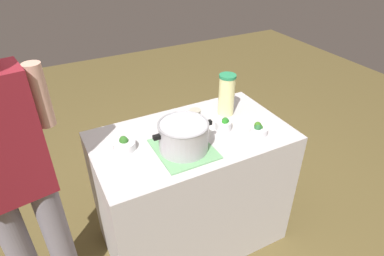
{
  "coord_description": "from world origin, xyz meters",
  "views": [
    {
      "loc": [
        0.75,
        1.45,
        2.0
      ],
      "look_at": [
        0.0,
        0.0,
        0.95
      ],
      "focal_mm": 30.46,
      "sensor_mm": 36.0,
      "label": 1
    }
  ],
  "objects_px": {
    "broccoli_bowl_center": "(124,144)",
    "lemonade_pitcher": "(227,95)",
    "person_cook": "(14,180)",
    "mason_jar": "(195,118)",
    "broccoli_bowl_front": "(259,129)",
    "broccoli_bowl_back": "(224,124)",
    "cooking_pot": "(183,136)"
  },
  "relations": [
    {
      "from": "broccoli_bowl_back",
      "to": "broccoli_bowl_front",
      "type": "bearing_deg",
      "value": 138.8
    },
    {
      "from": "cooking_pot",
      "to": "person_cook",
      "type": "distance_m",
      "value": 0.87
    },
    {
      "from": "broccoli_bowl_center",
      "to": "broccoli_bowl_back",
      "type": "xyz_separation_m",
      "value": [
        -0.61,
        0.08,
        0.0
      ]
    },
    {
      "from": "mason_jar",
      "to": "broccoli_bowl_front",
      "type": "xyz_separation_m",
      "value": [
        -0.31,
        0.24,
        -0.03
      ]
    },
    {
      "from": "cooking_pot",
      "to": "broccoli_bowl_center",
      "type": "height_order",
      "value": "cooking_pot"
    },
    {
      "from": "mason_jar",
      "to": "broccoli_bowl_front",
      "type": "relative_size",
      "value": 1.09
    },
    {
      "from": "lemonade_pitcher",
      "to": "mason_jar",
      "type": "bearing_deg",
      "value": 11.64
    },
    {
      "from": "person_cook",
      "to": "mason_jar",
      "type": "bearing_deg",
      "value": -175.98
    },
    {
      "from": "broccoli_bowl_back",
      "to": "person_cook",
      "type": "bearing_deg",
      "value": -1.6
    },
    {
      "from": "person_cook",
      "to": "cooking_pot",
      "type": "bearing_deg",
      "value": 172.59
    },
    {
      "from": "mason_jar",
      "to": "broccoli_bowl_back",
      "type": "relative_size",
      "value": 1.18
    },
    {
      "from": "lemonade_pitcher",
      "to": "broccoli_bowl_back",
      "type": "xyz_separation_m",
      "value": [
        0.11,
        0.16,
        -0.11
      ]
    },
    {
      "from": "cooking_pot",
      "to": "lemonade_pitcher",
      "type": "distance_m",
      "value": 0.49
    },
    {
      "from": "cooking_pot",
      "to": "broccoli_bowl_back",
      "type": "relative_size",
      "value": 3.48
    },
    {
      "from": "cooking_pot",
      "to": "broccoli_bowl_center",
      "type": "distance_m",
      "value": 0.34
    },
    {
      "from": "cooking_pot",
      "to": "broccoli_bowl_center",
      "type": "xyz_separation_m",
      "value": [
        0.29,
        -0.16,
        -0.06
      ]
    },
    {
      "from": "broccoli_bowl_front",
      "to": "person_cook",
      "type": "relative_size",
      "value": 0.06
    },
    {
      "from": "lemonade_pitcher",
      "to": "broccoli_bowl_back",
      "type": "height_order",
      "value": "lemonade_pitcher"
    },
    {
      "from": "lemonade_pitcher",
      "to": "broccoli_bowl_front",
      "type": "distance_m",
      "value": 0.32
    },
    {
      "from": "broccoli_bowl_center",
      "to": "cooking_pot",
      "type": "bearing_deg",
      "value": 151.33
    },
    {
      "from": "broccoli_bowl_back",
      "to": "mason_jar",
      "type": "bearing_deg",
      "value": -35.73
    },
    {
      "from": "mason_jar",
      "to": "lemonade_pitcher",
      "type": "bearing_deg",
      "value": -168.36
    },
    {
      "from": "broccoli_bowl_front",
      "to": "person_cook",
      "type": "height_order",
      "value": "person_cook"
    },
    {
      "from": "broccoli_bowl_center",
      "to": "lemonade_pitcher",
      "type": "bearing_deg",
      "value": -173.93
    },
    {
      "from": "mason_jar",
      "to": "broccoli_bowl_center",
      "type": "height_order",
      "value": "mason_jar"
    },
    {
      "from": "cooking_pot",
      "to": "lemonade_pitcher",
      "type": "height_order",
      "value": "lemonade_pitcher"
    },
    {
      "from": "broccoli_bowl_back",
      "to": "person_cook",
      "type": "xyz_separation_m",
      "value": [
        1.17,
        -0.03,
        0.0
      ]
    },
    {
      "from": "lemonade_pitcher",
      "to": "broccoli_bowl_center",
      "type": "height_order",
      "value": "lemonade_pitcher"
    },
    {
      "from": "broccoli_bowl_back",
      "to": "person_cook",
      "type": "distance_m",
      "value": 1.18
    },
    {
      "from": "broccoli_bowl_front",
      "to": "broccoli_bowl_center",
      "type": "relative_size",
      "value": 0.88
    },
    {
      "from": "broccoli_bowl_front",
      "to": "person_cook",
      "type": "bearing_deg",
      "value": -7.37
    },
    {
      "from": "broccoli_bowl_front",
      "to": "broccoli_bowl_center",
      "type": "bearing_deg",
      "value": -16.04
    }
  ]
}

